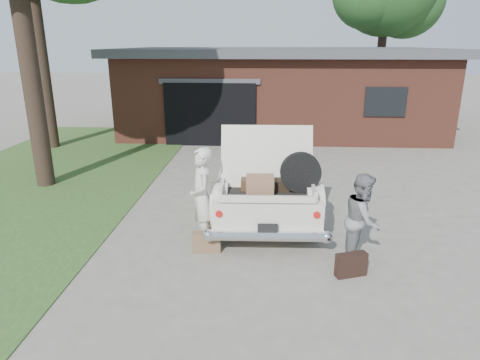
{
  "coord_description": "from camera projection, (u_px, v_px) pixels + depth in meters",
  "views": [
    {
      "loc": [
        0.46,
        -6.89,
        3.52
      ],
      "look_at": [
        0.0,
        0.6,
        1.1
      ],
      "focal_mm": 32.0,
      "sensor_mm": 36.0,
      "label": 1
    }
  ],
  "objects": [
    {
      "name": "ground",
      "position": [
        238.0,
        249.0,
        7.66
      ],
      "size": [
        90.0,
        90.0,
        0.0
      ],
      "primitive_type": "plane",
      "color": "gray",
      "rests_on": "ground"
    },
    {
      "name": "grass_strip",
      "position": [
        29.0,
        188.0,
        10.82
      ],
      "size": [
        6.0,
        16.0,
        0.02
      ],
      "primitive_type": "cube",
      "color": "#2D4C1E",
      "rests_on": "ground"
    },
    {
      "name": "house",
      "position": [
        279.0,
        89.0,
        17.98
      ],
      "size": [
        12.8,
        7.8,
        3.3
      ],
      "color": "brown",
      "rests_on": "ground"
    },
    {
      "name": "sedan",
      "position": [
        264.0,
        173.0,
        9.5
      ],
      "size": [
        2.16,
        5.19,
        2.08
      ],
      "rotation": [
        0.0,
        0.0,
        0.03
      ],
      "color": "beige",
      "rests_on": "ground"
    },
    {
      "name": "woman_left",
      "position": [
        202.0,
        198.0,
        7.55
      ],
      "size": [
        0.61,
        0.76,
        1.81
      ],
      "primitive_type": "imported",
      "rotation": [
        0.0,
        0.0,
        -1.26
      ],
      "color": "beige",
      "rests_on": "ground"
    },
    {
      "name": "woman_right",
      "position": [
        363.0,
        219.0,
        6.96
      ],
      "size": [
        0.79,
        0.9,
        1.55
      ],
      "primitive_type": "imported",
      "rotation": [
        0.0,
        0.0,
        1.24
      ],
      "color": "gray",
      "rests_on": "ground"
    },
    {
      "name": "suitcase_left",
      "position": [
        207.0,
        242.0,
        7.49
      ],
      "size": [
        0.49,
        0.2,
        0.37
      ],
      "primitive_type": "cube",
      "rotation": [
        0.0,
        0.0,
        0.1
      ],
      "color": "brown",
      "rests_on": "ground"
    },
    {
      "name": "suitcase_right",
      "position": [
        351.0,
        265.0,
        6.71
      ],
      "size": [
        0.52,
        0.31,
        0.39
      ],
      "primitive_type": "cube",
      "rotation": [
        0.0,
        0.0,
        0.33
      ],
      "color": "black",
      "rests_on": "ground"
    }
  ]
}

